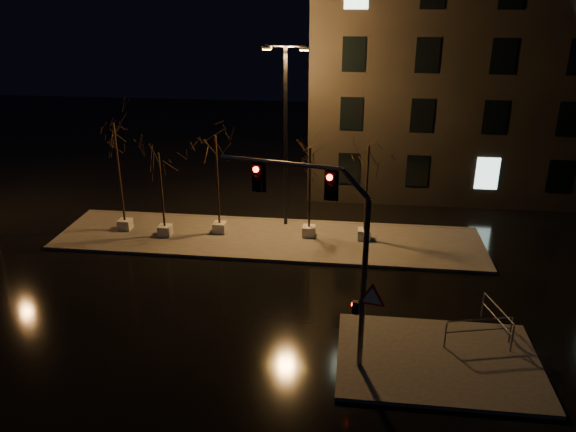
# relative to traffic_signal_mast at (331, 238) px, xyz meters

# --- Properties ---
(ground) EXTENTS (90.00, 90.00, 0.00)m
(ground) POSITION_rel_traffic_signal_mast_xyz_m (-3.66, 3.96, -4.74)
(ground) COLOR black
(ground) RESTS_ON ground
(median) EXTENTS (22.00, 5.00, 0.15)m
(median) POSITION_rel_traffic_signal_mast_xyz_m (-3.66, 9.96, -4.67)
(median) COLOR #47443F
(median) RESTS_ON ground
(sidewalk_corner) EXTENTS (7.00, 5.00, 0.15)m
(sidewalk_corner) POSITION_rel_traffic_signal_mast_xyz_m (3.84, 0.46, -4.67)
(sidewalk_corner) COLOR #47443F
(sidewalk_corner) RESTS_ON ground
(building) EXTENTS (25.00, 12.00, 15.00)m
(building) POSITION_rel_traffic_signal_mast_xyz_m (10.34, 21.96, 2.76)
(building) COLOR black
(building) RESTS_ON ground
(tree_0) EXTENTS (1.80, 1.80, 5.93)m
(tree_0) POSITION_rel_traffic_signal_mast_xyz_m (-11.43, 10.08, -0.09)
(tree_0) COLOR beige
(tree_0) RESTS_ON median
(tree_1) EXTENTS (1.80, 1.80, 4.57)m
(tree_1) POSITION_rel_traffic_signal_mast_xyz_m (-9.05, 9.56, -1.12)
(tree_1) COLOR beige
(tree_1) RESTS_ON median
(tree_2) EXTENTS (1.80, 1.80, 5.37)m
(tree_2) POSITION_rel_traffic_signal_mast_xyz_m (-6.30, 10.29, -0.52)
(tree_2) COLOR beige
(tree_2) RESTS_ON median
(tree_3) EXTENTS (1.80, 1.80, 4.90)m
(tree_3) POSITION_rel_traffic_signal_mast_xyz_m (-1.56, 10.38, -0.88)
(tree_3) COLOR beige
(tree_3) RESTS_ON median
(tree_4) EXTENTS (1.80, 1.80, 5.14)m
(tree_4) POSITION_rel_traffic_signal_mast_xyz_m (1.30, 10.32, -0.69)
(tree_4) COLOR beige
(tree_4) RESTS_ON median
(traffic_signal_mast) EXTENTS (5.60, 1.39, 6.99)m
(traffic_signal_mast) POSITION_rel_traffic_signal_mast_xyz_m (0.00, 0.00, 0.00)
(traffic_signal_mast) COLOR #525459
(traffic_signal_mast) RESTS_ON sidewalk_corner
(streetlight_main) EXTENTS (2.37, 0.48, 9.47)m
(streetlight_main) POSITION_rel_traffic_signal_mast_xyz_m (-2.97, 11.88, 0.87)
(streetlight_main) COLOR black
(streetlight_main) RESTS_ON median
(guard_rail_a) EXTENTS (2.44, 0.65, 1.08)m
(guard_rail_a) POSITION_rel_traffic_signal_mast_xyz_m (5.34, 1.45, -3.89)
(guard_rail_a) COLOR #525459
(guard_rail_a) RESTS_ON sidewalk_corner
(guard_rail_b) EXTENTS (0.65, 2.26, 1.11)m
(guard_rail_b) POSITION_rel_traffic_signal_mast_xyz_m (6.16, 2.30, -3.88)
(guard_rail_b) COLOR #525459
(guard_rail_b) RESTS_ON sidewalk_corner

